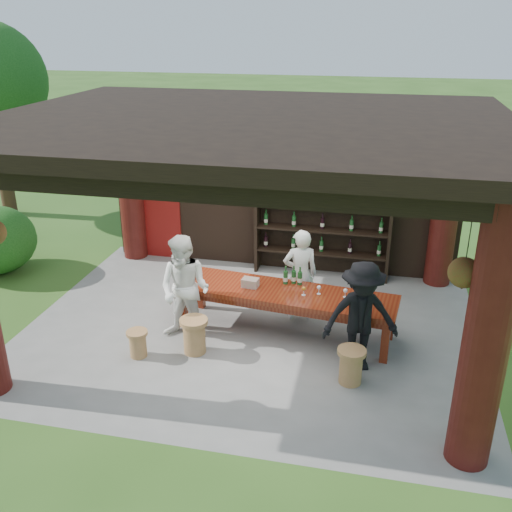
% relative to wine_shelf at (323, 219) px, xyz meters
% --- Properties ---
extents(ground, '(90.00, 90.00, 0.00)m').
position_rel_wine_shelf_xyz_m(ground, '(-0.88, -2.45, -1.17)').
color(ground, '#2D5119').
rests_on(ground, ground).
extents(pavilion, '(7.50, 6.00, 3.60)m').
position_rel_wine_shelf_xyz_m(pavilion, '(-0.89, -2.02, 0.96)').
color(pavilion, slate).
rests_on(pavilion, ground).
extents(wine_shelf, '(2.65, 0.40, 2.33)m').
position_rel_wine_shelf_xyz_m(wine_shelf, '(0.00, 0.00, 0.00)').
color(wine_shelf, black).
rests_on(wine_shelf, ground).
extents(tasting_table, '(3.63, 1.31, 0.75)m').
position_rel_wine_shelf_xyz_m(tasting_table, '(-0.31, -2.44, -0.53)').
color(tasting_table, '#5D1A0D').
rests_on(tasting_table, ground).
extents(stool_near_left, '(0.43, 0.43, 0.57)m').
position_rel_wine_shelf_xyz_m(stool_near_left, '(-1.57, -3.34, -0.87)').
color(stool_near_left, olive).
rests_on(stool_near_left, ground).
extents(stool_near_right, '(0.41, 0.41, 0.54)m').
position_rel_wine_shelf_xyz_m(stool_near_right, '(0.83, -3.62, -0.89)').
color(stool_near_right, olive).
rests_on(stool_near_right, ground).
extents(stool_far_left, '(0.33, 0.33, 0.43)m').
position_rel_wine_shelf_xyz_m(stool_far_left, '(-2.37, -3.63, -0.94)').
color(stool_far_left, olive).
rests_on(stool_far_left, ground).
extents(host, '(0.67, 0.54, 1.61)m').
position_rel_wine_shelf_xyz_m(host, '(-0.16, -1.88, -0.37)').
color(host, silver).
rests_on(host, ground).
extents(guest_woman, '(0.95, 0.79, 1.75)m').
position_rel_wine_shelf_xyz_m(guest_woman, '(-1.81, -2.97, -0.29)').
color(guest_woman, white).
rests_on(guest_woman, ground).
extents(guest_man, '(1.22, 0.89, 1.69)m').
position_rel_wine_shelf_xyz_m(guest_man, '(0.92, -3.22, -0.32)').
color(guest_man, black).
rests_on(guest_man, ground).
extents(table_bottles, '(0.31, 0.12, 0.31)m').
position_rel_wine_shelf_xyz_m(table_bottles, '(-0.24, -2.14, -0.27)').
color(table_bottles, '#194C1E').
rests_on(table_bottles, tasting_table).
extents(table_glasses, '(0.82, 0.25, 0.15)m').
position_rel_wine_shelf_xyz_m(table_glasses, '(0.40, -2.50, -0.35)').
color(table_glasses, silver).
rests_on(table_glasses, tasting_table).
extents(napkin_basket, '(0.28, 0.21, 0.14)m').
position_rel_wine_shelf_xyz_m(napkin_basket, '(-0.90, -2.40, -0.35)').
color(napkin_basket, '#BF6672').
rests_on(napkin_basket, tasting_table).
extents(shrubs, '(14.46, 8.37, 1.36)m').
position_rel_wine_shelf_xyz_m(shrubs, '(1.55, -1.38, -0.61)').
color(shrubs, '#194C14').
rests_on(shrubs, ground).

